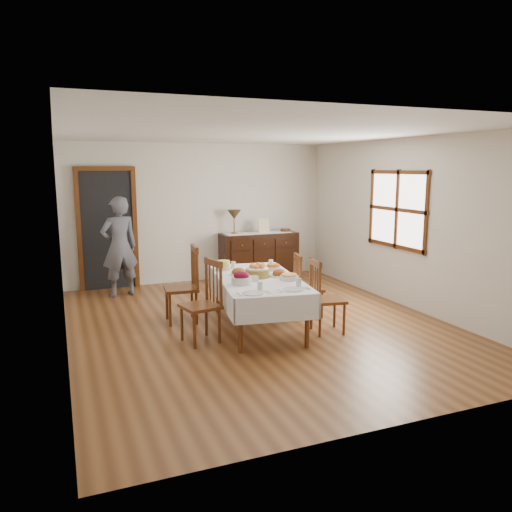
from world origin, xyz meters
name	(u,v)px	position (x,y,z in m)	size (l,w,h in m)	color
ground	(259,324)	(0.00, 0.00, 0.00)	(6.00, 6.00, 0.00)	brown
room_shell	(238,204)	(-0.15, 0.42, 1.64)	(5.02, 6.02, 2.65)	silver
dining_table	(258,284)	(-0.07, -0.13, 0.61)	(1.34, 2.17, 0.70)	white
chair_left_near	(204,301)	(-0.88, -0.37, 0.52)	(0.51, 0.51, 1.03)	#542A10
chair_left_far	(185,284)	(-0.91, 0.51, 0.55)	(0.49, 0.49, 1.08)	#542A10
chair_right_near	(324,296)	(0.67, -0.63, 0.50)	(0.46, 0.46, 0.98)	#542A10
chair_right_far	(306,285)	(0.78, 0.11, 0.47)	(0.45, 0.45, 0.92)	#542A10
sideboard	(259,256)	(1.11, 2.72, 0.45)	(1.50, 0.55, 0.90)	black
person	(119,243)	(-1.58, 2.33, 0.90)	(0.56, 0.36, 1.80)	#51515C
bread_basket	(257,271)	(-0.06, -0.11, 0.78)	(0.32, 0.32, 0.19)	olive
egg_basket	(256,270)	(0.03, 0.17, 0.73)	(0.27, 0.27, 0.10)	black
ham_platter_a	(238,272)	(-0.25, 0.13, 0.73)	(0.27, 0.27, 0.11)	silver
ham_platter_b	(279,274)	(0.24, -0.16, 0.73)	(0.30, 0.30, 0.11)	silver
beet_bowl	(241,279)	(-0.40, -0.41, 0.77)	(0.26, 0.26, 0.17)	silver
carrot_bowl	(273,267)	(0.32, 0.24, 0.74)	(0.22, 0.22, 0.09)	silver
pineapple_bowl	(223,265)	(-0.35, 0.51, 0.77)	(0.21, 0.21, 0.13)	tan
casserole_dish	(289,277)	(0.26, -0.42, 0.74)	(0.24, 0.24, 0.08)	silver
butter_dish	(252,279)	(-0.22, -0.32, 0.74)	(0.15, 0.11, 0.07)	silver
setting_left	(255,291)	(-0.40, -0.88, 0.72)	(0.44, 0.31, 0.10)	silver
setting_right	(294,287)	(0.11, -0.88, 0.72)	(0.44, 0.31, 0.10)	silver
glass_far_a	(233,265)	(-0.17, 0.56, 0.75)	(0.07, 0.07, 0.10)	silver
glass_far_b	(271,263)	(0.40, 0.49, 0.75)	(0.07, 0.07, 0.10)	silver
runner	(258,233)	(1.07, 2.68, 0.91)	(1.30, 0.35, 0.01)	white
table_lamp	(234,215)	(0.61, 2.74, 1.26)	(0.26, 0.26, 0.46)	brown
picture_frame	(264,226)	(1.18, 2.65, 1.04)	(0.22, 0.08, 0.28)	beige
deco_bowl	(285,230)	(1.66, 2.68, 0.93)	(0.20, 0.20, 0.06)	#542A10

